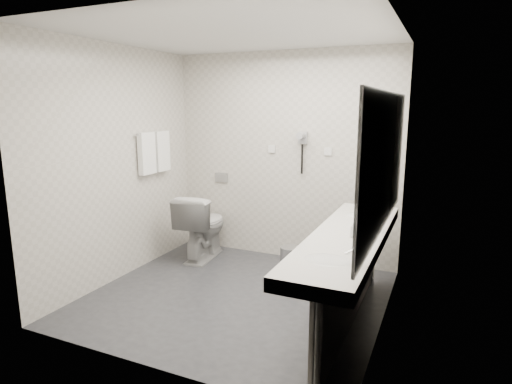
% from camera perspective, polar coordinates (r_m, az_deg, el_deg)
% --- Properties ---
extents(floor, '(2.80, 2.80, 0.00)m').
position_cam_1_polar(floor, '(4.39, -2.66, -13.74)').
color(floor, '#2B2C31').
rests_on(floor, ground).
extents(ceiling, '(2.80, 2.80, 0.00)m').
position_cam_1_polar(ceiling, '(4.02, -3.01, 20.45)').
color(ceiling, silver).
rests_on(ceiling, wall_back).
extents(wall_back, '(2.80, 0.00, 2.80)m').
position_cam_1_polar(wall_back, '(5.20, 3.69, 4.60)').
color(wall_back, beige).
rests_on(wall_back, floor).
extents(wall_front, '(2.80, 0.00, 2.80)m').
position_cam_1_polar(wall_front, '(2.94, -14.35, -1.08)').
color(wall_front, beige).
rests_on(wall_front, floor).
extents(wall_left, '(0.00, 2.60, 2.60)m').
position_cam_1_polar(wall_left, '(4.82, -17.88, 3.51)').
color(wall_left, beige).
rests_on(wall_left, floor).
extents(wall_right, '(0.00, 2.60, 2.60)m').
position_cam_1_polar(wall_right, '(3.62, 17.36, 1.06)').
color(wall_right, beige).
rests_on(wall_right, floor).
extents(vanity_counter, '(0.55, 2.20, 0.10)m').
position_cam_1_polar(vanity_counter, '(3.58, 12.13, -6.23)').
color(vanity_counter, silver).
rests_on(vanity_counter, floor).
extents(vanity_panel, '(0.03, 2.15, 0.75)m').
position_cam_1_polar(vanity_panel, '(3.72, 12.23, -12.52)').
color(vanity_panel, gray).
rests_on(vanity_panel, floor).
extents(vanity_post_near, '(0.06, 0.06, 0.75)m').
position_cam_1_polar(vanity_post_near, '(2.82, 8.11, -20.76)').
color(vanity_post_near, silver).
rests_on(vanity_post_near, floor).
extents(vanity_post_far, '(0.06, 0.06, 0.75)m').
position_cam_1_polar(vanity_post_far, '(4.67, 15.30, -7.62)').
color(vanity_post_far, silver).
rests_on(vanity_post_far, floor).
extents(mirror, '(0.02, 2.20, 1.05)m').
position_cam_1_polar(mirror, '(3.39, 16.89, 3.84)').
color(mirror, '#B2BCC6').
rests_on(mirror, wall_right).
extents(basin_near, '(0.40, 0.31, 0.05)m').
position_cam_1_polar(basin_near, '(2.96, 9.46, -9.17)').
color(basin_near, silver).
rests_on(basin_near, vanity_counter).
extents(basin_far, '(0.40, 0.31, 0.05)m').
position_cam_1_polar(basin_far, '(4.18, 14.04, -3.23)').
color(basin_far, silver).
rests_on(basin_far, vanity_counter).
extents(faucet_near, '(0.04, 0.04, 0.15)m').
position_cam_1_polar(faucet_near, '(2.89, 13.28, -7.94)').
color(faucet_near, silver).
rests_on(faucet_near, vanity_counter).
extents(faucet_far, '(0.04, 0.04, 0.15)m').
position_cam_1_polar(faucet_far, '(4.13, 16.76, -2.27)').
color(faucet_far, silver).
rests_on(faucet_far, vanity_counter).
extents(soap_bottle_a, '(0.05, 0.05, 0.11)m').
position_cam_1_polar(soap_bottle_a, '(3.60, 13.96, -4.49)').
color(soap_bottle_a, beige).
rests_on(soap_bottle_a, vanity_counter).
extents(soap_bottle_c, '(0.06, 0.06, 0.13)m').
position_cam_1_polar(soap_bottle_c, '(3.45, 12.83, -4.89)').
color(soap_bottle_c, beige).
rests_on(soap_bottle_c, vanity_counter).
extents(glass_left, '(0.07, 0.07, 0.11)m').
position_cam_1_polar(glass_left, '(3.68, 15.75, -4.18)').
color(glass_left, silver).
rests_on(glass_left, vanity_counter).
extents(toilet, '(0.54, 0.85, 0.82)m').
position_cam_1_polar(toilet, '(5.35, -7.14, -4.49)').
color(toilet, silver).
rests_on(toilet, floor).
extents(flush_plate, '(0.18, 0.02, 0.12)m').
position_cam_1_polar(flush_plate, '(5.59, -4.61, 1.95)').
color(flush_plate, '#B2B5BA').
rests_on(flush_plate, wall_back).
extents(pedal_bin, '(0.29, 0.29, 0.31)m').
position_cam_1_polar(pedal_bin, '(4.85, 4.56, -9.25)').
color(pedal_bin, '#B2B5BA').
rests_on(pedal_bin, floor).
extents(bin_lid, '(0.22, 0.22, 0.02)m').
position_cam_1_polar(bin_lid, '(4.80, 4.59, -7.42)').
color(bin_lid, '#B2B5BA').
rests_on(bin_lid, pedal_bin).
extents(towel_rail, '(0.02, 0.62, 0.02)m').
position_cam_1_polar(towel_rail, '(5.18, -13.58, 7.60)').
color(towel_rail, silver).
rests_on(towel_rail, wall_left).
extents(towel_near, '(0.07, 0.24, 0.48)m').
position_cam_1_polar(towel_near, '(5.08, -14.34, 5.01)').
color(towel_near, white).
rests_on(towel_near, towel_rail).
extents(towel_far, '(0.07, 0.24, 0.48)m').
position_cam_1_polar(towel_far, '(5.30, -12.46, 5.35)').
color(towel_far, white).
rests_on(towel_far, towel_rail).
extents(dryer_cradle, '(0.10, 0.04, 0.14)m').
position_cam_1_polar(dryer_cradle, '(5.07, 6.27, 7.21)').
color(dryer_cradle, '#939599').
rests_on(dryer_cradle, wall_back).
extents(dryer_barrel, '(0.08, 0.14, 0.08)m').
position_cam_1_polar(dryer_barrel, '(5.00, 6.03, 7.50)').
color(dryer_barrel, '#939599').
rests_on(dryer_barrel, dryer_cradle).
extents(dryer_cord, '(0.02, 0.02, 0.35)m').
position_cam_1_polar(dryer_cord, '(5.08, 6.16, 4.39)').
color(dryer_cord, black).
rests_on(dryer_cord, dryer_cradle).
extents(switch_plate_a, '(0.09, 0.02, 0.09)m').
position_cam_1_polar(switch_plate_a, '(5.24, 2.11, 5.76)').
color(switch_plate_a, silver).
rests_on(switch_plate_a, wall_back).
extents(switch_plate_b, '(0.09, 0.02, 0.09)m').
position_cam_1_polar(switch_plate_b, '(5.02, 9.57, 5.36)').
color(switch_plate_b, silver).
rests_on(switch_plate_b, wall_back).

